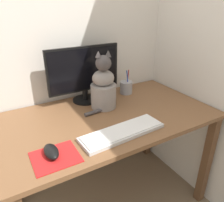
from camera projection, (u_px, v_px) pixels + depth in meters
The scene contains 10 objects.
ground_plane at pixel (109, 200), 1.58m from camera, with size 12.00×12.00×0.00m, color #847056.
wall_back at pixel (79, 12), 1.34m from camera, with size 7.00×0.04×2.50m.
wall_side_right at pixel (199, 12), 1.34m from camera, with size 0.04×7.00×2.50m.
desk at pixel (109, 129), 1.32m from camera, with size 1.23×0.69×0.71m.
monitor at pixel (84, 73), 1.38m from camera, with size 0.48×0.17×0.36m.
keyboard at pixel (122, 132), 1.09m from camera, with size 0.45×0.16×0.02m.
mousepad_left at pixel (55, 157), 0.93m from camera, with size 0.20×0.17×0.00m.
computer_mouse_left at pixel (51, 151), 0.93m from camera, with size 0.06×0.11×0.04m.
cat at pixel (103, 87), 1.32m from camera, with size 0.25×0.19×0.35m.
pen_cup at pixel (126, 87), 1.55m from camera, with size 0.09×0.09×0.17m.
Camera 1 is at (-0.55, -0.98, 1.32)m, focal length 35.00 mm.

